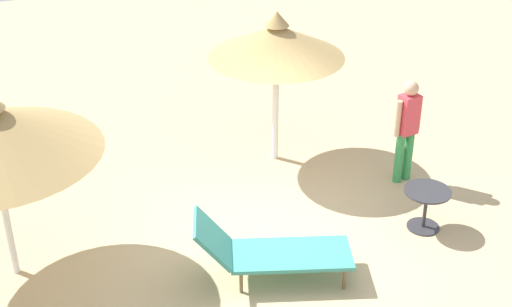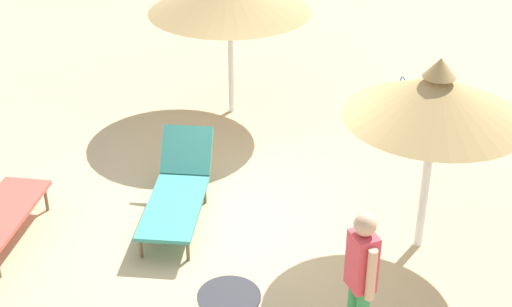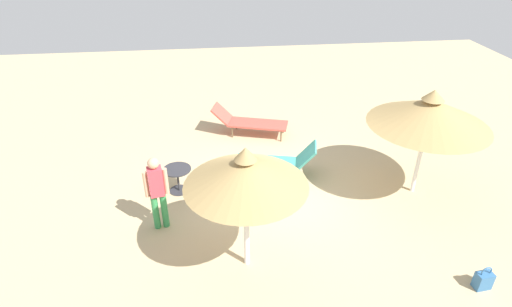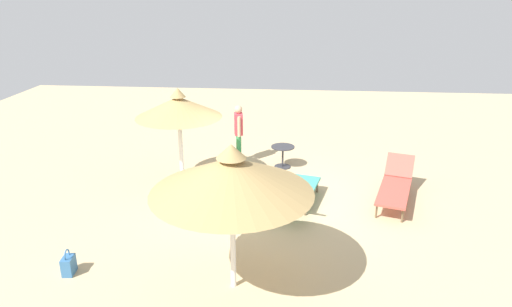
% 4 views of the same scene
% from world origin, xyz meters
% --- Properties ---
extents(ground, '(24.00, 24.00, 0.10)m').
position_xyz_m(ground, '(0.00, 0.00, -0.05)').
color(ground, tan).
extents(parasol_umbrella_near_left, '(2.05, 2.05, 2.43)m').
position_xyz_m(parasol_umbrella_near_left, '(-2.11, 0.81, 1.97)').
color(parasol_umbrella_near_left, white).
rests_on(parasol_umbrella_near_left, ground).
extents(lounge_chair_center, '(1.11, 2.02, 0.88)m').
position_xyz_m(lounge_chair_center, '(0.73, -0.22, 0.40)').
color(lounge_chair_center, teal).
rests_on(lounge_chair_center, ground).
extents(person_standing_near_right, '(0.27, 0.46, 1.63)m').
position_xyz_m(person_standing_near_right, '(-0.89, 2.44, 0.93)').
color(person_standing_near_right, '#338C4C').
rests_on(person_standing_near_right, ground).
extents(handbag, '(0.21, 0.30, 0.47)m').
position_xyz_m(handbag, '(-3.15, -3.11, 0.17)').
color(handbag, '#336699').
rests_on(handbag, ground).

